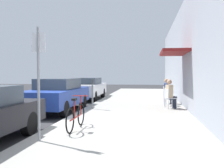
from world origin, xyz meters
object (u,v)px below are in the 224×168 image
cafe_chair_1 (167,95)px  cafe_chair_2 (166,94)px  seated_patron_2 (167,90)px  parked_car_2 (87,88)px  street_sign (39,75)px  seated_patron_0 (170,93)px  parking_meter (93,91)px  cafe_chair_0 (169,97)px  parked_car_1 (57,94)px  bicycle_0 (76,116)px

cafe_chair_1 → cafe_chair_2: (-0.00, 0.86, 0.00)m
cafe_chair_2 → seated_patron_2: (0.06, -0.00, 0.19)m
parked_car_2 → cafe_chair_1: (4.87, -3.54, -0.11)m
street_sign → cafe_chair_1: size_ratio=2.99×
seated_patron_0 → cafe_chair_1: seated_patron_0 is taller
parking_meter → seated_patron_0: size_ratio=1.02×
cafe_chair_0 → seated_patron_2: 1.85m
cafe_chair_0 → seated_patron_0: bearing=19.5°
parked_car_2 → parking_meter: parking_meter is taller
parked_car_1 → parked_car_2: 5.30m
seated_patron_2 → street_sign: bearing=-113.9°
parked_car_1 → street_sign: (1.50, -5.10, 0.89)m
cafe_chair_0 → cafe_chair_2: 1.84m
seated_patron_0 → seated_patron_2: bearing=90.0°
bicycle_0 → cafe_chair_1: 6.28m
cafe_chair_0 → seated_patron_0: (0.06, 0.02, 0.19)m
parked_car_2 → street_sign: size_ratio=1.69×
cafe_chair_0 → cafe_chair_1: size_ratio=1.00×
parked_car_1 → parked_car_2: size_ratio=1.00×
parking_meter → street_sign: (-0.05, -5.24, 0.75)m
parked_car_1 → cafe_chair_0: 4.94m
parked_car_2 → cafe_chair_1: bearing=-36.0°
seated_patron_2 → parked_car_2: bearing=151.5°
cafe_chair_1 → seated_patron_0: bearing=-86.5°
parked_car_2 → seated_patron_0: size_ratio=3.41×
seated_patron_0 → parked_car_1: bearing=-170.7°
parked_car_2 → street_sign: 10.55m
parked_car_2 → cafe_chair_0: bearing=-42.8°
parked_car_2 → seated_patron_2: (4.93, -2.68, 0.08)m
parked_car_1 → seated_patron_2: 5.59m
parked_car_2 → seated_patron_2: size_ratio=3.41×
bicycle_0 → seated_patron_0: seated_patron_0 is taller
street_sign → cafe_chair_1: (3.37, 6.86, -1.02)m
cafe_chair_2 → bicycle_0: bearing=-114.1°
street_sign → parked_car_1: bearing=106.4°
parked_car_1 → street_sign: size_ratio=1.69×
parked_car_1 → bicycle_0: parked_car_1 is taller
parking_meter → seated_patron_0: bearing=11.2°
bicycle_0 → cafe_chair_2: size_ratio=1.97×
parked_car_1 → cafe_chair_2: (4.87, 2.63, -0.13)m
seated_patron_0 → parking_meter: bearing=-168.8°
seated_patron_0 → cafe_chair_2: 1.83m
parked_car_1 → cafe_chair_0: size_ratio=5.06×
bicycle_0 → cafe_chair_2: (2.88, 6.44, 0.14)m
parked_car_1 → seated_patron_0: 5.00m
cafe_chair_1 → bicycle_0: bearing=-117.4°
bicycle_0 → street_sign: bearing=-110.7°
parked_car_2 → seated_patron_2: bearing=-28.5°
parked_car_2 → cafe_chair_1: size_ratio=5.06×
cafe_chair_2 → seated_patron_0: bearing=-88.1°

